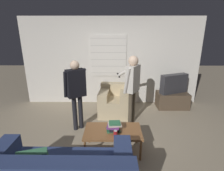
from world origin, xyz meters
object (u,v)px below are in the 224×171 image
person_left_standing (76,88)px  person_right_standing (132,82)px  book_stack (114,127)px  armchair_beige (114,102)px  tv (174,84)px  soda_can (115,134)px  spare_remote (116,128)px  coffee_table (113,132)px

person_left_standing → person_right_standing: bearing=-21.1°
person_left_standing → book_stack: 1.23m
armchair_beige → tv: tv is taller
armchair_beige → soda_can: size_ratio=6.76×
armchair_beige → spare_remote: size_ratio=6.91×
tv → person_left_standing: person_left_standing is taller
coffee_table → person_right_standing: 1.31m
soda_can → spare_remote: (0.02, 0.26, -0.05)m
coffee_table → soda_can: size_ratio=8.22×
book_stack → spare_remote: 0.10m
armchair_beige → book_stack: armchair_beige is taller
armchair_beige → tv: 1.78m
coffee_table → person_left_standing: size_ratio=0.66×
person_right_standing → soda_can: bearing=-166.0°
person_right_standing → tv: bearing=-23.5°
tv → soda_can: size_ratio=6.55×
armchair_beige → soda_can: bearing=95.2°
book_stack → armchair_beige: bearing=89.2°
tv → spare_remote: 2.55m
armchair_beige → soda_can: armchair_beige is taller
book_stack → tv: bearing=49.0°
armchair_beige → person_left_standing: person_left_standing is taller
armchair_beige → spare_remote: armchair_beige is taller
tv → soda_can: tv is taller
tv → book_stack: 2.61m
person_left_standing → book_stack: bearing=-77.5°
armchair_beige → coffee_table: bearing=93.6°
tv → book_stack: bearing=26.7°
armchair_beige → person_left_standing: 1.31m
soda_can → spare_remote: soda_can is taller
person_left_standing → soda_can: size_ratio=12.53×
person_left_standing → tv: bearing=-8.4°
book_stack → person_right_standing: bearing=68.3°
armchair_beige → book_stack: 1.57m
person_right_standing → coffee_table: bearing=-171.3°
coffee_table → person_left_standing: person_left_standing is taller
soda_can → spare_remote: size_ratio=1.02×
coffee_table → person_left_standing: bearing=135.5°
person_left_standing → person_right_standing: size_ratio=0.96×
soda_can → person_right_standing: bearing=72.7°
soda_can → spare_remote: 0.26m
soda_can → person_left_standing: bearing=130.2°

